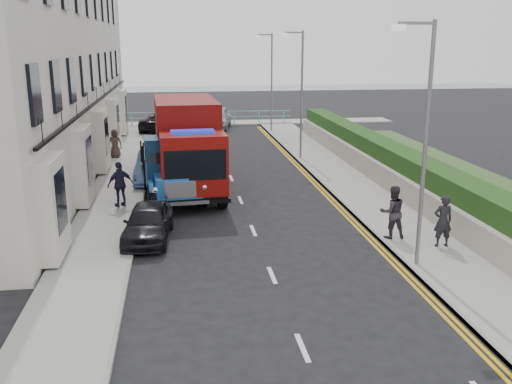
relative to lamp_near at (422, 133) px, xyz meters
name	(u,v)px	position (x,y,z in m)	size (l,w,h in m)	color
ground	(262,251)	(-4.18, 2.00, -4.00)	(120.00, 120.00, 0.00)	black
pavement_west	(120,186)	(-9.38, 11.00, -3.94)	(2.40, 38.00, 0.12)	gray
pavement_east	(343,178)	(1.12, 11.00, -3.94)	(2.60, 38.00, 0.12)	gray
promenade	(208,123)	(-4.18, 31.00, -3.94)	(30.00, 2.50, 0.12)	gray
sea_plane	(195,92)	(-4.18, 62.00, -4.00)	(120.00, 120.00, 0.00)	slate
terrace_west	(28,26)	(-13.65, 15.00, 3.17)	(6.31, 30.20, 14.25)	beige
garden_east	(382,160)	(3.03, 11.00, -3.10)	(1.45, 28.00, 1.75)	#B2AD9E
seafront_railing	(209,118)	(-4.18, 30.20, -3.42)	(13.00, 0.08, 1.11)	#59B2A5
lamp_near	(422,133)	(0.00, 0.00, 0.00)	(1.23, 0.18, 7.00)	slate
lamp_mid	(300,88)	(0.00, 16.00, 0.00)	(1.23, 0.18, 7.00)	slate
lamp_far	(270,77)	(0.00, 26.00, 0.00)	(1.23, 0.18, 7.00)	slate
bedford_lorry	(174,173)	(-6.90, 8.06, -2.75)	(2.83, 5.92, 2.71)	black
red_lorry	(187,143)	(-6.27, 9.97, -1.88)	(2.93, 7.71, 3.98)	black
parked_car_front	(148,222)	(-7.78, 3.55, -3.38)	(1.46, 3.62, 1.23)	black
parked_car_mid	(156,166)	(-7.78, 11.98, -3.27)	(1.54, 4.43, 1.46)	#5375B3
parked_car_rear	(158,158)	(-7.71, 14.00, -3.27)	(2.04, 5.01, 1.46)	#B4B5B9
seafront_car_left	(163,121)	(-7.68, 27.74, -3.25)	(2.48, 5.37, 1.49)	black
seafront_car_right	(217,117)	(-3.67, 28.73, -3.18)	(1.94, 4.81, 1.64)	#A5A6AA
pedestrian_east_near	(443,221)	(1.50, 1.30, -3.04)	(0.61, 0.40, 1.68)	black
pedestrian_east_far	(392,212)	(0.22, 2.32, -2.99)	(0.86, 0.67, 1.77)	#312B34
pedestrian_west_near	(120,184)	(-8.99, 7.36, -2.98)	(1.05, 0.44, 1.79)	#1C1F33
pedestrian_west_far	(115,143)	(-10.18, 17.44, -3.08)	(0.78, 0.51, 1.59)	#372927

